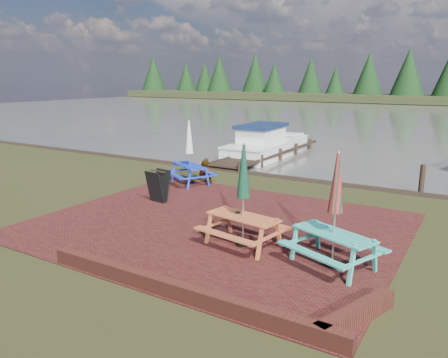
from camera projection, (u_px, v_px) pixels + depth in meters
ground at (194, 237)px, 10.41m from camera, size 120.00×120.00×0.00m
paving at (217, 225)px, 11.24m from camera, size 9.00×7.50×0.02m
brick_wall at (216, 296)px, 7.28m from camera, size 6.21×1.79×0.30m
water at (420, 118)px, 41.19m from camera, size 120.00×60.00×0.02m
picnic_table_teal at (334, 228)px, 8.62m from camera, size 2.11×2.01×2.32m
picnic_table_red at (243, 211)px, 9.69m from camera, size 1.89×1.74×2.32m
picnic_table_blue at (190, 162)px, 15.44m from camera, size 2.14×2.07×2.26m
chalkboard at (158, 186)px, 13.22m from camera, size 0.63×0.64×0.98m
jetty at (268, 152)px, 21.54m from camera, size 1.76×9.08×1.00m
boat_jetty at (266, 146)px, 22.11m from camera, size 2.38×6.40×1.83m
person at (205, 160)px, 15.72m from camera, size 0.60×0.41×1.61m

